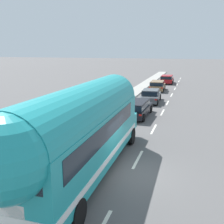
% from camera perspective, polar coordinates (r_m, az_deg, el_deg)
% --- Properties ---
extents(ground_plane, '(300.00, 300.00, 0.00)m').
position_cam_1_polar(ground_plane, '(12.52, 3.99, -13.07)').
color(ground_plane, '#565454').
extents(lane_markings, '(4.04, 80.00, 0.01)m').
position_cam_1_polar(lane_markings, '(24.86, 4.56, 0.44)').
color(lane_markings, silver).
rests_on(lane_markings, ground).
extents(sidewalk_slab, '(1.86, 90.00, 0.15)m').
position_cam_1_polar(sidewalk_slab, '(22.85, -2.06, -0.51)').
color(sidewalk_slab, '#9E9B93').
rests_on(sidewalk_slab, ground).
extents(painted_bus, '(2.71, 12.55, 4.12)m').
position_cam_1_polar(painted_bus, '(11.20, -6.96, -3.68)').
color(painted_bus, teal).
rests_on(painted_bus, ground).
extents(car_lead, '(1.96, 4.78, 1.37)m').
position_cam_1_polar(car_lead, '(22.29, 5.41, 0.97)').
color(car_lead, black).
rests_on(car_lead, ground).
extents(car_second, '(2.07, 4.68, 1.37)m').
position_cam_1_polar(car_second, '(28.74, 8.34, 3.60)').
color(car_second, '#474C51').
rests_on(car_second, ground).
extents(car_third, '(2.06, 4.44, 1.37)m').
position_cam_1_polar(car_third, '(36.69, 9.76, 5.74)').
color(car_third, olive).
rests_on(car_third, ground).
extents(car_fourth, '(2.07, 4.26, 1.37)m').
position_cam_1_polar(car_fourth, '(44.87, 11.76, 7.04)').
color(car_fourth, '#A5191E').
rests_on(car_fourth, ground).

